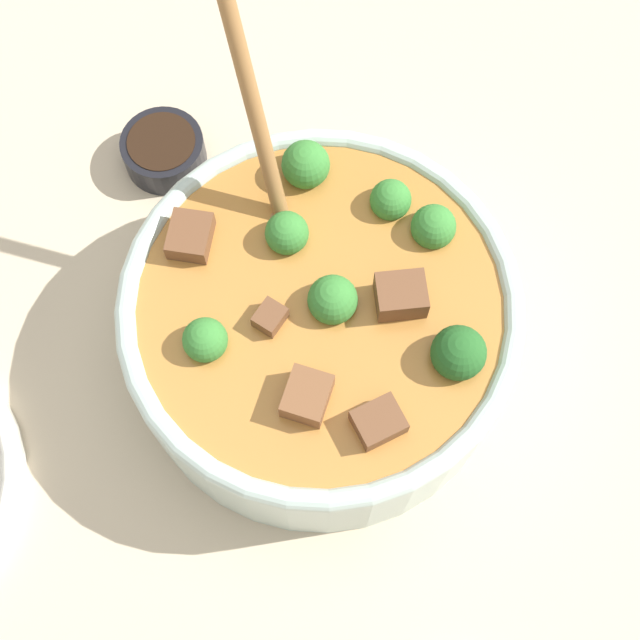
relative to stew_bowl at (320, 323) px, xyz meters
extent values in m
plane|color=#C6B293|center=(0.00, 0.00, -0.06)|extent=(4.00, 4.00, 0.00)
cylinder|color=#B2C6BC|center=(0.00, 0.00, -0.01)|extent=(0.30, 0.30, 0.10)
torus|color=#B2C6BC|center=(0.00, 0.00, 0.04)|extent=(0.30, 0.30, 0.02)
cylinder|color=#B27533|center=(0.00, 0.00, 0.01)|extent=(0.27, 0.27, 0.06)
sphere|color=#387F33|center=(0.01, 0.00, 0.05)|extent=(0.04, 0.04, 0.04)
cylinder|color=#6B9956|center=(0.01, 0.00, 0.02)|extent=(0.01, 0.01, 0.02)
sphere|color=#387F33|center=(0.06, 0.08, 0.04)|extent=(0.03, 0.03, 0.03)
cylinder|color=#6B9956|center=(0.06, 0.08, 0.02)|extent=(0.01, 0.01, 0.01)
sphere|color=#235B23|center=(0.09, -0.05, 0.05)|extent=(0.04, 0.04, 0.04)
cylinder|color=#6B9956|center=(0.09, -0.05, 0.02)|extent=(0.01, 0.01, 0.02)
sphere|color=#387F33|center=(-0.08, -0.03, 0.05)|extent=(0.03, 0.03, 0.03)
cylinder|color=#6B9956|center=(-0.08, -0.03, 0.02)|extent=(0.01, 0.01, 0.01)
sphere|color=#387F33|center=(-0.01, 0.11, 0.05)|extent=(0.04, 0.04, 0.04)
cylinder|color=#6B9956|center=(-0.01, 0.11, 0.02)|extent=(0.01, 0.01, 0.02)
sphere|color=#387F33|center=(0.09, 0.06, 0.04)|extent=(0.03, 0.03, 0.03)
cylinder|color=#6B9956|center=(0.09, 0.06, 0.02)|extent=(0.01, 0.01, 0.02)
sphere|color=#387F33|center=(-0.02, 0.05, 0.05)|extent=(0.03, 0.03, 0.03)
cylinder|color=#6B9956|center=(-0.02, 0.05, 0.02)|extent=(0.01, 0.01, 0.01)
cube|color=brown|center=(-0.04, -0.01, 0.04)|extent=(0.03, 0.03, 0.02)
cube|color=brown|center=(-0.01, -0.07, 0.04)|extent=(0.04, 0.04, 0.03)
cube|color=brown|center=(0.04, -0.09, 0.04)|extent=(0.04, 0.04, 0.02)
cube|color=brown|center=(0.06, 0.00, 0.05)|extent=(0.04, 0.03, 0.03)
cube|color=brown|center=(-0.09, 0.05, 0.04)|extent=(0.04, 0.04, 0.03)
ellipsoid|color=olive|center=(-0.03, 0.07, 0.03)|extent=(0.04, 0.03, 0.01)
cylinder|color=olive|center=(-0.04, 0.11, 0.11)|extent=(0.04, 0.09, 0.16)
cylinder|color=black|center=(-0.13, 0.18, -0.04)|extent=(0.07, 0.07, 0.03)
cylinder|color=black|center=(-0.13, 0.18, -0.03)|extent=(0.06, 0.06, 0.01)
camera|label=1|loc=(-0.01, -0.24, 0.63)|focal=50.00mm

